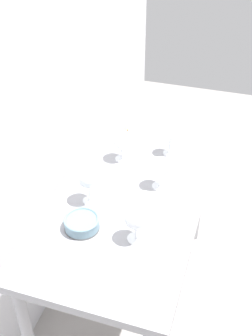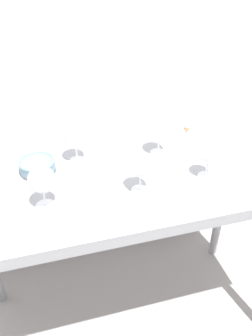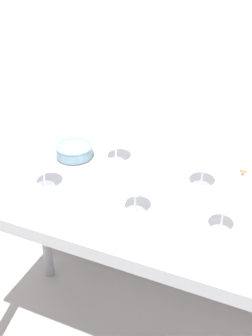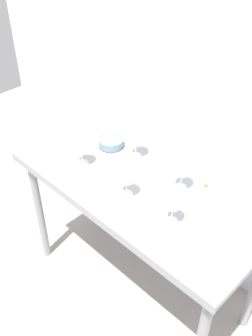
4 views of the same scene
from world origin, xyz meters
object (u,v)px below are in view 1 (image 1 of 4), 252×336
Objects in this scene: wine_glass_far_right at (122,140)px; wine_glass_far_left at (88,178)px; decanter_funnel at (126,137)px; tasting_sheet_upper at (130,203)px; wine_glass_near_center at (160,167)px; wine_glass_near_left at (136,218)px; wine_glass_near_right at (171,135)px; tasting_bowl at (82,223)px.

wine_glass_far_left reaches higher than wine_glass_far_right.
decanter_funnel is at bearing 8.11° from wine_glass_far_right.
wine_glass_far_left is 0.22m from tasting_sheet_upper.
wine_glass_near_center is 0.21m from tasting_sheet_upper.
wine_glass_far_left is at bearing 174.54° from wine_glass_far_right.
wine_glass_near_center is 0.88× the size of wine_glass_far_left.
wine_glass_far_right is 1.22× the size of decanter_funnel.
wine_glass_near_center is 0.69× the size of tasting_sheet_upper.
wine_glass_near_left is at bearing -167.55° from tasting_sheet_upper.
wine_glass_near_right is 1.07× the size of tasting_bowl.
wine_glass_far_right is 1.14× the size of tasting_bowl.
tasting_sheet_upper is (0.04, -0.17, -0.13)m from wine_glass_far_left.
tasting_sheet_upper is at bearing 169.79° from wine_glass_near_right.
tasting_sheet_upper is at bearing -160.21° from decanter_funnel.
decanter_funnel is (0.13, 0.02, -0.07)m from wine_glass_far_right.
wine_glass_near_right is at bearing -21.25° from tasting_sheet_upper.
wine_glass_far_right reaches higher than tasting_bowl.
wine_glass_near_center is at bearing -138.95° from decanter_funnel.
wine_glass_near_left is at bearing -155.93° from wine_glass_far_right.
decanter_funnel reaches higher than tasting_sheet_upper.
wine_glass_near_center is 1.10× the size of tasting_bowl.
wine_glass_near_center is at bearing -54.14° from wine_glass_far_left.
wine_glass_far_left reaches higher than decanter_funnel.
decanter_funnel is at bearing 1.58° from tasting_bowl.
wine_glass_far_left is (-0.19, 0.27, 0.02)m from wine_glass_near_center.
tasting_bowl is (-0.21, 0.14, 0.03)m from tasting_sheet_upper.
wine_glass_near_center is (0.35, -0.01, -0.00)m from wine_glass_near_left.
wine_glass_far_right is at bearing -5.46° from wine_glass_far_left.
decanter_funnel is at bearing 8.76° from tasting_sheet_upper.
wine_glass_near_center reaches higher than wine_glass_near_right.
tasting_bowl is at bearing -168.98° from wine_glass_far_left.
decanter_funnel is (0.01, 0.24, -0.07)m from wine_glass_near_right.
wine_glass_far_right is 0.52m from tasting_bowl.
tasting_bowl is (-0.36, 0.23, -0.08)m from wine_glass_near_center.
wine_glass_far_right is 0.72× the size of tasting_sheet_upper.
wine_glass_far_left is 1.25× the size of tasting_bowl.
wine_glass_near_left is 0.55m from wine_glass_far_right.
wine_glass_far_left is at bearing 152.00° from wine_glass_near_right.
wine_glass_near_left is at bearing 178.80° from wine_glass_near_center.
tasting_sheet_upper is 1.69× the size of decanter_funnel.
wine_glass_far_left reaches higher than tasting_bowl.
wine_glass_near_center is 0.39m from decanter_funnel.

